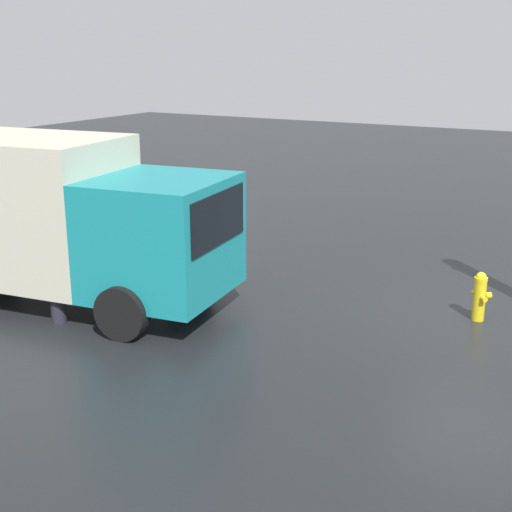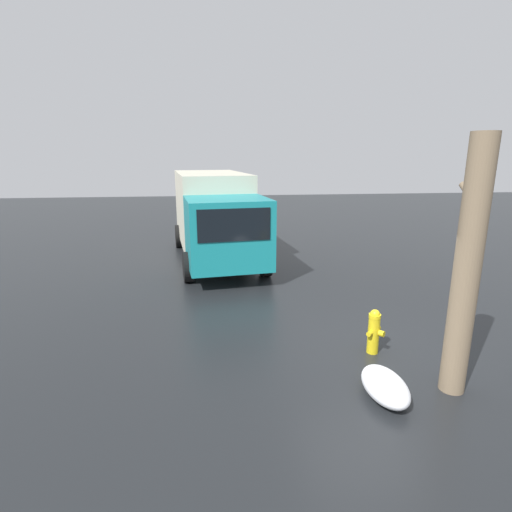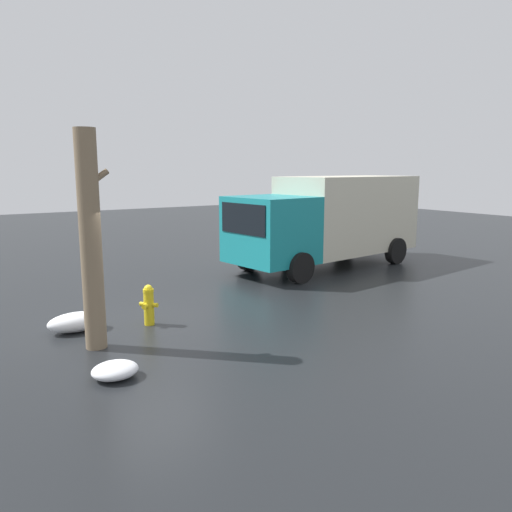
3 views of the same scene
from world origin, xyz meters
name	(u,v)px [view 2 (image 2 of 3)]	position (x,y,z in m)	size (l,w,h in m)	color
ground_plane	(372,352)	(0.00, 0.00, 0.00)	(60.00, 60.00, 0.00)	black
fire_hydrant	(374,331)	(0.00, 0.00, 0.45)	(0.36, 0.38, 0.87)	yellow
tree_trunk	(467,270)	(-1.32, -0.77, 1.99)	(0.58, 0.38, 3.96)	#7F6B51
delivery_truck	(215,213)	(7.46, 2.79, 1.63)	(7.31, 3.27, 3.00)	teal
pedestrian	(191,240)	(6.24, 3.60, 0.97)	(0.39, 0.39, 1.77)	#23232D
snow_pile_curbside	(385,386)	(-1.41, 0.39, 0.19)	(1.12, 0.62, 0.39)	white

